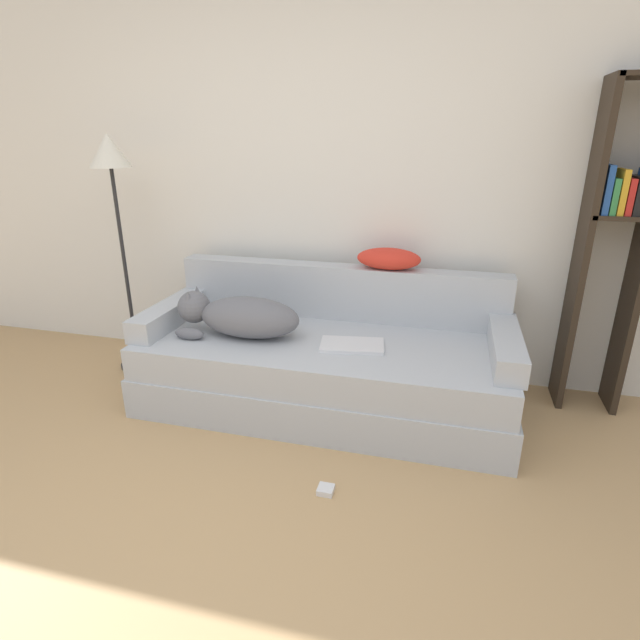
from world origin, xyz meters
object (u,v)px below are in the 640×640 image
(laptop, at_px, (352,345))
(throw_pillow, at_px, (389,259))
(couch, at_px, (324,372))
(power_adapter, at_px, (326,490))
(dog, at_px, (240,316))
(floor_lamp, at_px, (113,179))
(bookshelf, at_px, (614,237))

(laptop, xyz_separation_m, throw_pillow, (0.13, 0.45, 0.40))
(couch, xyz_separation_m, laptop, (0.18, -0.07, 0.22))
(laptop, height_order, power_adapter, laptop)
(dog, distance_m, power_adapter, 1.13)
(floor_lamp, bearing_deg, power_adapter, -30.79)
(couch, relative_size, bookshelf, 1.17)
(throw_pillow, xyz_separation_m, floor_lamp, (-1.70, -0.21, 0.45))
(throw_pillow, relative_size, floor_lamp, 0.25)
(floor_lamp, xyz_separation_m, power_adapter, (1.61, -0.96, -1.26))
(dog, relative_size, laptop, 1.96)
(dog, xyz_separation_m, throw_pillow, (0.79, 0.46, 0.28))
(power_adapter, bearing_deg, couch, 104.87)
(dog, distance_m, throw_pillow, 0.96)
(couch, relative_size, floor_lamp, 1.38)
(throw_pillow, bearing_deg, dog, -150.10)
(floor_lamp, bearing_deg, couch, -7.10)
(throw_pillow, bearing_deg, couch, -128.65)
(laptop, height_order, throw_pillow, throw_pillow)
(couch, distance_m, laptop, 0.29)
(laptop, xyz_separation_m, floor_lamp, (-1.58, 0.25, 0.85))
(couch, bearing_deg, laptop, -21.71)
(dog, xyz_separation_m, floor_lamp, (-0.91, 0.25, 0.73))
(power_adapter, bearing_deg, dog, 134.56)
(power_adapter, bearing_deg, floor_lamp, 149.21)
(laptop, bearing_deg, bookshelf, 11.31)
(floor_lamp, relative_size, power_adapter, 21.32)
(laptop, distance_m, throw_pillow, 0.61)
(throw_pillow, distance_m, bookshelf, 1.22)
(bookshelf, height_order, power_adapter, bookshelf)
(couch, distance_m, throw_pillow, 0.79)
(dog, bearing_deg, bookshelf, 13.86)
(dog, height_order, bookshelf, bookshelf)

